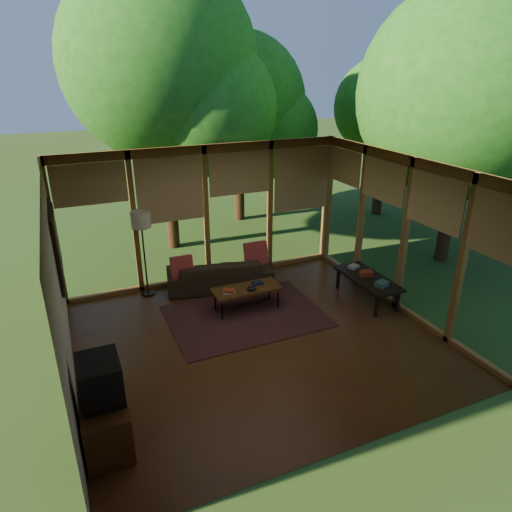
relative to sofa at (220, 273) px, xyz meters
name	(u,v)px	position (x,y,z in m)	size (l,w,h in m)	color
floor	(258,339)	(-0.07, -2.00, -0.30)	(5.50, 5.50, 0.00)	#583017
ceiling	(258,172)	(-0.07, -2.00, 2.40)	(5.50, 5.50, 0.00)	silver
wall_left	(59,296)	(-2.82, -2.00, 1.05)	(0.04, 5.00, 2.70)	beige
wall_front	(357,351)	(-0.07, -4.50, 1.05)	(5.50, 0.04, 2.70)	beige
window_wall_back	(206,215)	(-0.07, 0.50, 1.05)	(5.50, 0.12, 2.70)	olive
window_wall_right	(405,236)	(2.68, -2.00, 1.05)	(0.12, 5.00, 2.70)	olive
exterior_lawn	(367,183)	(7.93, 6.00, -0.31)	(40.00, 40.00, 0.00)	#2D4E1D
tree_nw	(160,63)	(-0.28, 2.59, 3.80)	(4.13, 4.13, 6.17)	#382414
tree_ne	(237,102)	(1.98, 4.00, 2.85)	(3.58, 3.58, 4.95)	#382414
tree_se	(465,93)	(4.96, -0.66, 3.24)	(4.21, 4.21, 5.65)	#382414
tree_far	(382,107)	(5.71, 2.77, 2.71)	(2.59, 2.59, 4.32)	#382414
rug	(246,316)	(0.03, -1.26, -0.29)	(2.63, 1.86, 0.01)	maroon
sofa	(220,273)	(0.00, 0.00, 0.00)	(2.02, 0.79, 0.59)	#312718
pillow_left	(182,267)	(-0.75, -0.05, 0.29)	(0.40, 0.13, 0.40)	maroon
pillow_right	(256,254)	(0.75, -0.05, 0.31)	(0.45, 0.15, 0.45)	maroon
ct_book_lower	(229,292)	(-0.20, -1.08, 0.15)	(0.21, 0.15, 0.03)	#A9A19A
ct_book_upper	(229,290)	(-0.20, -1.08, 0.18)	(0.19, 0.14, 0.03)	maroon
ct_book_side	(258,283)	(0.40, -0.95, 0.14)	(0.19, 0.14, 0.03)	black
ct_bowl	(251,288)	(0.20, -1.13, 0.17)	(0.16, 0.16, 0.07)	black
media_cabinet	(105,419)	(-2.54, -3.24, 0.00)	(0.50, 1.00, 0.60)	#573117
television	(100,380)	(-2.52, -3.24, 0.55)	(0.45, 0.55, 0.50)	black
console_book_a	(382,284)	(2.33, -1.97, 0.20)	(0.23, 0.16, 0.08)	#325849
console_book_b	(366,274)	(2.33, -1.52, 0.21)	(0.22, 0.16, 0.10)	maroon
console_book_c	(354,267)	(2.33, -1.12, 0.19)	(0.20, 0.14, 0.05)	#A9A19A
floor_lamp	(141,224)	(-1.36, 0.27, 1.11)	(0.36, 0.36, 1.65)	black
coffee_table	(247,290)	(0.15, -1.03, 0.10)	(1.20, 0.50, 0.43)	#573117
side_console	(368,279)	(2.33, -1.57, 0.11)	(0.60, 1.40, 0.46)	black
wall_painting	(56,245)	(-2.78, -0.60, 1.25)	(0.06, 1.35, 1.15)	black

